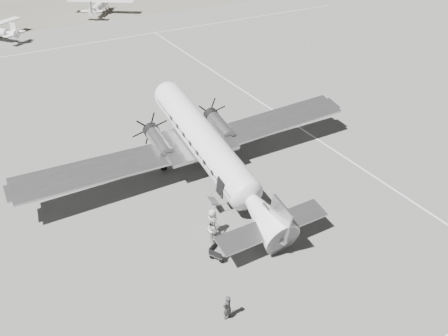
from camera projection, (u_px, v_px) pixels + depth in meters
ground at (219, 210)px, 29.29m from camera, size 260.00×260.00×0.00m
taxi_line_right at (352, 162)px, 34.31m from camera, size 0.15×80.00×0.01m
taxi_line_horizon at (71, 46)px, 58.13m from camera, size 90.00×0.15×0.01m
dc3_airliner at (210, 151)px, 30.86m from camera, size 26.73×18.65×5.06m
light_plane_right at (100, 7)px, 71.36m from camera, size 14.26×13.72×2.31m
baggage_cart_near at (221, 249)px, 25.60m from camera, size 1.81×1.65×0.84m
ground_crew at (227, 307)px, 21.71m from camera, size 0.65×0.52×1.55m
ramp_agent at (214, 229)px, 26.43m from camera, size 0.98×1.04×1.71m
passenger at (212, 222)px, 26.91m from camera, size 0.87×1.05×1.84m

